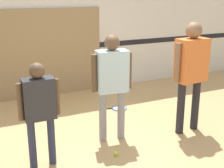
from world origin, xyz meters
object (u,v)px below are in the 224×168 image
(person_instructor, at_px, (112,77))
(person_student_left, at_px, (39,104))
(tennis_ball_near_instructor, at_px, (116,153))
(tennis_ball_stray_left, at_px, (53,126))
(person_student_right, at_px, (191,66))
(racket_spare_on_floor, at_px, (119,108))
(tennis_ball_by_spare_racket, at_px, (122,109))

(person_instructor, bearing_deg, person_student_left, -158.44)
(tennis_ball_near_instructor, height_order, tennis_ball_stray_left, same)
(person_instructor, height_order, tennis_ball_near_instructor, person_instructor)
(person_student_left, distance_m, person_student_right, 2.42)
(racket_spare_on_floor, xyz_separation_m, tennis_ball_stray_left, (-1.40, -0.30, 0.02))
(person_student_right, bearing_deg, person_instructor, -17.17)
(person_instructor, height_order, racket_spare_on_floor, person_instructor)
(person_instructor, relative_size, tennis_ball_stray_left, 24.68)
(tennis_ball_by_spare_racket, xyz_separation_m, tennis_ball_stray_left, (-1.41, -0.21, 0.00))
(person_student_left, bearing_deg, tennis_ball_near_instructor, -11.32)
(racket_spare_on_floor, bearing_deg, person_instructor, 78.69)
(racket_spare_on_floor, bearing_deg, person_student_right, 132.97)
(person_student_left, relative_size, tennis_ball_near_instructor, 21.14)
(person_student_right, relative_size, racket_spare_on_floor, 3.42)
(racket_spare_on_floor, relative_size, tennis_ball_by_spare_racket, 7.86)
(racket_spare_on_floor, distance_m, tennis_ball_near_instructor, 1.81)
(racket_spare_on_floor, relative_size, tennis_ball_near_instructor, 7.86)
(person_instructor, xyz_separation_m, tennis_ball_stray_left, (-0.72, 0.80, -0.97))
(person_student_right, distance_m, racket_spare_on_floor, 1.84)
(racket_spare_on_floor, height_order, tennis_ball_near_instructor, tennis_ball_near_instructor)
(tennis_ball_near_instructor, relative_size, tennis_ball_by_spare_racket, 1.00)
(tennis_ball_stray_left, bearing_deg, tennis_ball_by_spare_racket, 8.48)
(person_student_right, bearing_deg, tennis_ball_by_spare_racket, -71.67)
(tennis_ball_near_instructor, xyz_separation_m, tennis_ball_by_spare_racket, (0.86, 1.51, 0.00))
(person_student_right, bearing_deg, tennis_ball_near_instructor, 4.09)
(person_student_left, height_order, tennis_ball_near_instructor, person_student_left)
(person_student_right, height_order, tennis_ball_stray_left, person_student_right)
(person_instructor, bearing_deg, person_student_right, -4.84)
(person_student_left, distance_m, tennis_ball_by_spare_racket, 2.41)
(person_student_left, height_order, tennis_ball_by_spare_racket, person_student_left)
(person_instructor, bearing_deg, racket_spare_on_floor, 65.63)
(tennis_ball_by_spare_racket, relative_size, tennis_ball_stray_left, 1.00)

